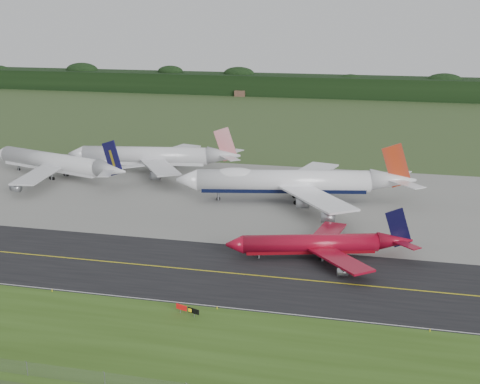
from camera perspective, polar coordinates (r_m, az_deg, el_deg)
name	(u,v)px	position (r m, az deg, el deg)	size (l,w,h in m)	color
ground	(232,265)	(137.54, -0.72, -6.29)	(600.00, 600.00, 0.00)	#2E431F
grass_verge	(176,347)	(107.14, -5.47, -13.02)	(400.00, 30.00, 0.01)	#314D16
taxiway	(227,273)	(133.95, -1.14, -6.90)	(400.00, 32.00, 0.02)	black
apron	(277,199)	(184.77, 3.19, -0.57)	(400.00, 78.00, 0.01)	gray
taxiway_centreline	(227,273)	(133.94, -1.14, -6.89)	(400.00, 0.40, 0.00)	gold
taxiway_edge_line	(205,305)	(120.29, -3.05, -9.61)	(400.00, 0.25, 0.00)	silver
horizon_treeline	(347,88)	(401.36, 9.09, 8.76)	(700.00, 25.00, 12.00)	black
jet_ba_747	(292,181)	(181.24, 4.48, 0.91)	(64.65, 52.77, 16.35)	white
jet_red_737	(321,244)	(141.91, 6.90, -4.42)	(39.08, 31.14, 10.73)	maroon
jet_navy_gold	(58,163)	(213.57, -15.28, 2.39)	(53.86, 45.72, 14.21)	silver
jet_star_tail	(154,156)	(216.15, -7.31, 3.04)	(55.97, 46.35, 14.78)	silver
taxiway_sign	(187,309)	(116.38, -4.51, -9.94)	(4.61, 1.81, 1.61)	slate
edge_marker_left	(52,290)	(130.19, -15.74, -8.08)	(0.16, 0.16, 0.50)	yellow
edge_marker_center	(217,308)	(118.67, -1.98, -9.85)	(0.16, 0.16, 0.50)	yellow
edge_marker_right	(430,330)	(115.24, 15.90, -11.29)	(0.16, 0.16, 0.50)	yellow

